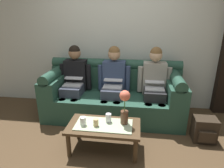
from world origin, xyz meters
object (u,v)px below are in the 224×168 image
object	(u,v)px
person_middle	(113,80)
cup_near_right	(83,121)
couch	(113,96)
cup_far_center	(108,118)
person_right	(154,82)
cup_near_left	(96,122)
backpack_right	(204,130)
flower_vase	(125,105)
person_left	(74,78)
coffee_table	(104,128)

from	to	relation	value
person_middle	cup_near_right	xyz separation A→B (m)	(-0.26, -1.02, -0.22)
couch	cup_far_center	bearing A→B (deg)	-86.81
person_right	cup_near_left	world-z (taller)	person_right
cup_near_right	backpack_right	bearing A→B (deg)	14.90
cup_near_left	backpack_right	size ratio (longest dim) A/B	0.27
couch	flower_vase	xyz separation A→B (m)	(0.26, -0.91, 0.27)
flower_vase	cup_near_right	size ratio (longest dim) A/B	4.06
person_left	couch	bearing A→B (deg)	0.35
cup_far_center	backpack_right	xyz separation A→B (m)	(1.32, 0.31, -0.27)
coffee_table	backpack_right	world-z (taller)	coffee_table
person_right	cup_far_center	size ratio (longest dim) A/B	10.55
couch	backpack_right	bearing A→B (deg)	-23.30
person_middle	cup_near_left	world-z (taller)	person_middle
cup_near_right	coffee_table	bearing A→B (deg)	11.30
person_middle	person_right	xyz separation A→B (m)	(0.69, 0.00, -0.00)
cup_near_right	flower_vase	bearing A→B (deg)	12.57
cup_near_left	cup_far_center	xyz separation A→B (m)	(0.14, 0.12, 0.01)
cup_far_center	coffee_table	bearing A→B (deg)	-125.84
cup_near_left	cup_far_center	bearing A→B (deg)	39.36
cup_near_right	person_middle	bearing A→B (deg)	75.91
person_middle	cup_near_left	xyz separation A→B (m)	(-0.09, -1.02, -0.23)
couch	coffee_table	size ratio (longest dim) A/B	2.49
person_middle	cup_near_right	size ratio (longest dim) A/B	10.94
backpack_right	cup_near_right	bearing A→B (deg)	-165.10
coffee_table	cup_near_left	xyz separation A→B (m)	(-0.09, -0.05, 0.11)
person_left	person_middle	size ratio (longest dim) A/B	1.00
coffee_table	person_right	bearing A→B (deg)	54.72
person_left	cup_near_right	world-z (taller)	person_left
couch	person_middle	bearing A→B (deg)	-90.00
couch	person_left	xyz separation A→B (m)	(-0.69, -0.00, 0.29)
cup_far_center	cup_near_right	bearing A→B (deg)	-158.48
person_right	cup_near_right	bearing A→B (deg)	-132.71
couch	person_left	world-z (taller)	person_left
coffee_table	cup_far_center	world-z (taller)	cup_far_center
cup_near_left	person_middle	bearing A→B (deg)	84.83
cup_near_left	person_right	bearing A→B (deg)	52.57
cup_near_left	cup_far_center	size ratio (longest dim) A/B	0.83
person_left	person_right	size ratio (longest dim) A/B	1.00
person_left	backpack_right	size ratio (longest dim) A/B	3.49
flower_vase	backpack_right	size ratio (longest dim) A/B	1.30
person_left	coffee_table	size ratio (longest dim) A/B	1.31
flower_vase	cup_far_center	world-z (taller)	flower_vase
person_right	cup_near_right	distance (m)	1.41
coffee_table	cup_near_right	bearing A→B (deg)	-168.70
couch	backpack_right	distance (m)	1.51
coffee_table	person_left	bearing A→B (deg)	125.29
flower_vase	couch	bearing A→B (deg)	105.82
person_left	backpack_right	world-z (taller)	person_left
person_middle	flower_vase	xyz separation A→B (m)	(0.26, -0.91, -0.02)
person_left	person_middle	world-z (taller)	same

